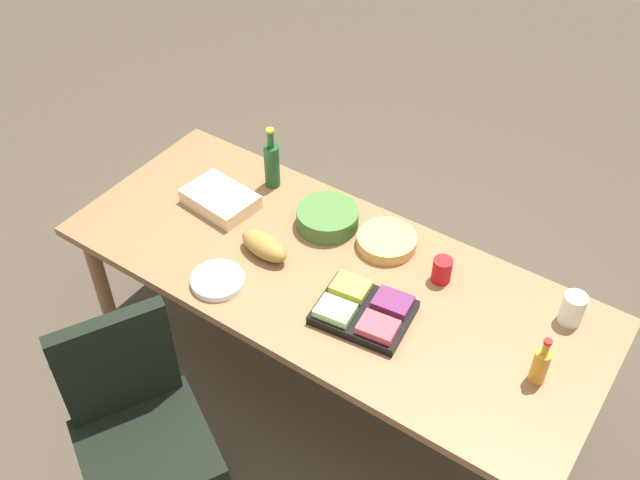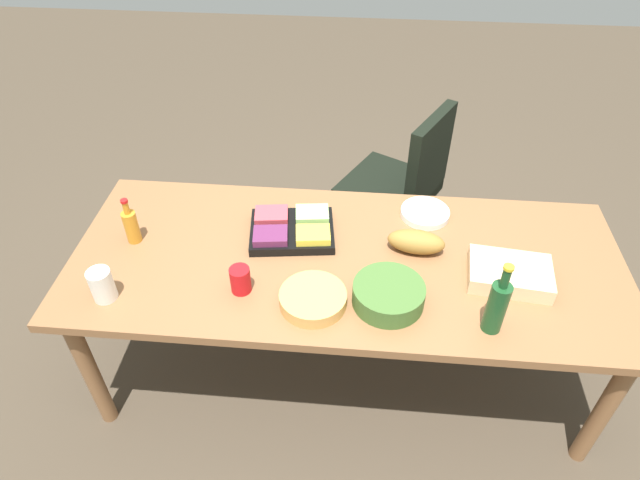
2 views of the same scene
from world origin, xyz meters
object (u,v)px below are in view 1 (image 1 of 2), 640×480
object	(u,v)px
paper_plate_stack	(218,280)
mayo_jar	(573,309)
office_chair	(145,449)
wine_bottle	(272,164)
sheet_cake	(220,199)
bread_loaf	(264,246)
chip_bowl	(387,241)
red_solo_cup	(442,270)
dressing_bottle	(540,365)
conference_table	(330,283)
fruit_platter	(364,310)
salad_bowl	(328,218)

from	to	relation	value
paper_plate_stack	mayo_jar	xyz separation A→B (m)	(1.26, 0.62, 0.05)
office_chair	wine_bottle	distance (m)	1.36
paper_plate_stack	wine_bottle	bearing A→B (deg)	107.65
sheet_cake	bread_loaf	bearing A→B (deg)	-21.40
chip_bowl	bread_loaf	distance (m)	0.52
red_solo_cup	dressing_bottle	xyz separation A→B (m)	(0.52, -0.25, 0.03)
conference_table	office_chair	size ratio (longest dim) A/B	2.38
wine_bottle	bread_loaf	bearing A→B (deg)	-57.05
fruit_platter	dressing_bottle	bearing A→B (deg)	8.20
salad_bowl	bread_loaf	bearing A→B (deg)	-110.76
paper_plate_stack	dressing_bottle	size ratio (longest dim) A/B	1.01
mayo_jar	salad_bowl	distance (m)	1.09
chip_bowl	red_solo_cup	bearing A→B (deg)	-9.57
office_chair	paper_plate_stack	size ratio (longest dim) A/B	4.41
office_chair	wine_bottle	bearing A→B (deg)	103.37
paper_plate_stack	wine_bottle	world-z (taller)	wine_bottle
paper_plate_stack	chip_bowl	size ratio (longest dim) A/B	0.85
mayo_jar	chip_bowl	world-z (taller)	mayo_jar
conference_table	fruit_platter	size ratio (longest dim) A/B	5.88
fruit_platter	bread_loaf	distance (m)	0.53
mayo_jar	wine_bottle	distance (m)	1.46
conference_table	dressing_bottle	bearing A→B (deg)	-1.97
sheet_cake	bread_loaf	world-z (taller)	bread_loaf
paper_plate_stack	sheet_cake	world-z (taller)	sheet_cake
fruit_platter	chip_bowl	xyz separation A→B (m)	(-0.13, 0.40, -0.01)
mayo_jar	wine_bottle	xyz separation A→B (m)	(-1.46, 0.02, 0.05)
office_chair	bread_loaf	distance (m)	0.94
conference_table	red_solo_cup	bearing A→B (deg)	28.59
office_chair	fruit_platter	bearing A→B (deg)	57.64
conference_table	fruit_platter	bearing A→B (deg)	-27.62
paper_plate_stack	salad_bowl	world-z (taller)	salad_bowl
paper_plate_stack	red_solo_cup	xyz separation A→B (m)	(0.74, 0.53, 0.04)
salad_bowl	wine_bottle	size ratio (longest dim) A/B	0.88
dressing_bottle	paper_plate_stack	bearing A→B (deg)	-167.31
paper_plate_stack	bread_loaf	xyz separation A→B (m)	(0.05, 0.24, 0.04)
red_solo_cup	dressing_bottle	bearing A→B (deg)	-25.83
red_solo_cup	salad_bowl	bearing A→B (deg)	178.44
mayo_jar	bread_loaf	bearing A→B (deg)	-162.60
salad_bowl	wine_bottle	distance (m)	0.39
dressing_bottle	mayo_jar	bearing A→B (deg)	90.43
conference_table	bread_loaf	world-z (taller)	bread_loaf
paper_plate_stack	office_chair	bearing A→B (deg)	-81.40
mayo_jar	fruit_platter	distance (m)	0.80
mayo_jar	chip_bowl	distance (m)	0.80
paper_plate_stack	mayo_jar	world-z (taller)	mayo_jar
chip_bowl	salad_bowl	distance (m)	0.29
paper_plate_stack	wine_bottle	xyz separation A→B (m)	(-0.20, 0.64, 0.11)
fruit_platter	dressing_bottle	distance (m)	0.68
red_solo_cup	dressing_bottle	world-z (taller)	dressing_bottle
paper_plate_stack	bread_loaf	world-z (taller)	bread_loaf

